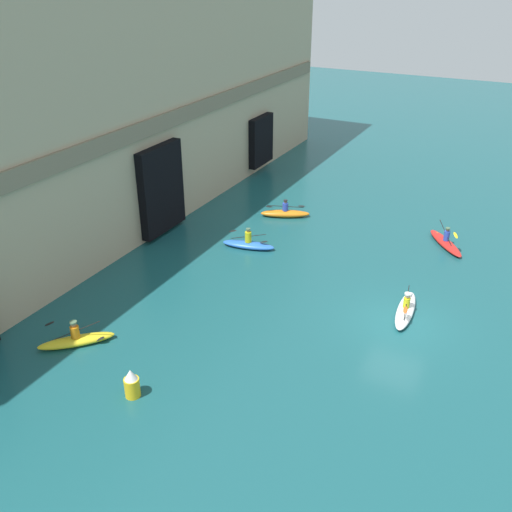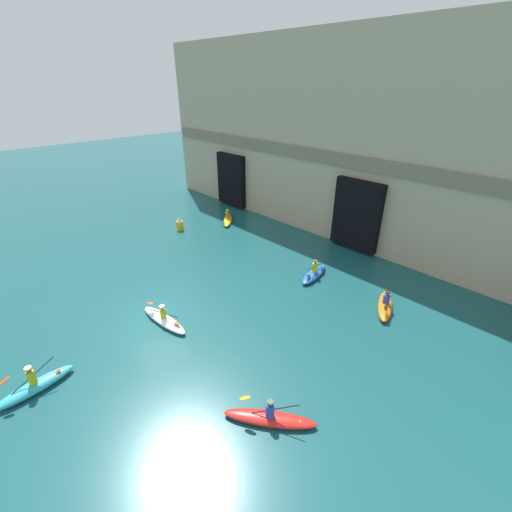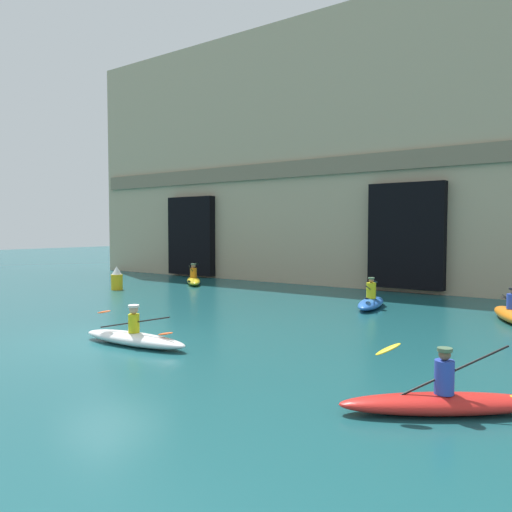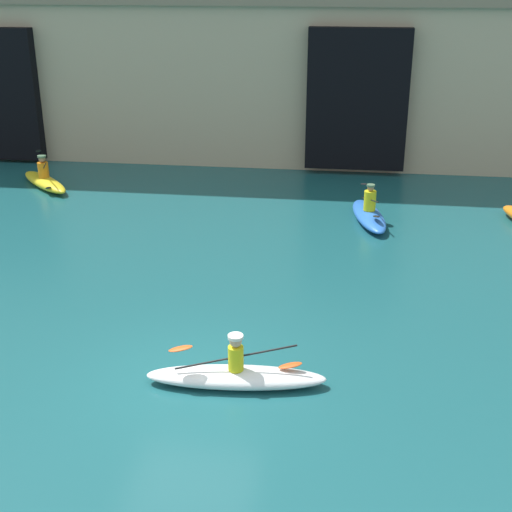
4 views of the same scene
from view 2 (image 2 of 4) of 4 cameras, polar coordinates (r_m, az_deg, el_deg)
ground_plane at (r=19.07m, az=-16.29°, el=-9.30°), size 120.00×120.00×0.00m
cliff_bluff at (r=27.01m, az=21.61°, el=17.03°), size 43.16×7.22×14.09m
kayak_yellow at (r=29.87m, az=-4.73°, el=6.12°), size 2.63×2.58×1.16m
kayak_cyan at (r=16.91m, az=-32.91°, el=-17.71°), size 0.95×3.00×1.24m
kayak_orange at (r=19.81m, az=20.72°, el=-7.66°), size 1.90×2.96×1.09m
kayak_white at (r=18.26m, az=-15.08°, el=-10.14°), size 3.33×0.99×1.03m
kayak_red at (r=13.63m, az=2.32°, el=-25.35°), size 3.10×2.58×1.16m
kayak_blue at (r=21.73m, az=9.68°, el=-2.85°), size 1.34×2.97×1.15m
marker_buoy at (r=28.74m, az=-12.60°, el=5.28°), size 0.55×0.55×1.15m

